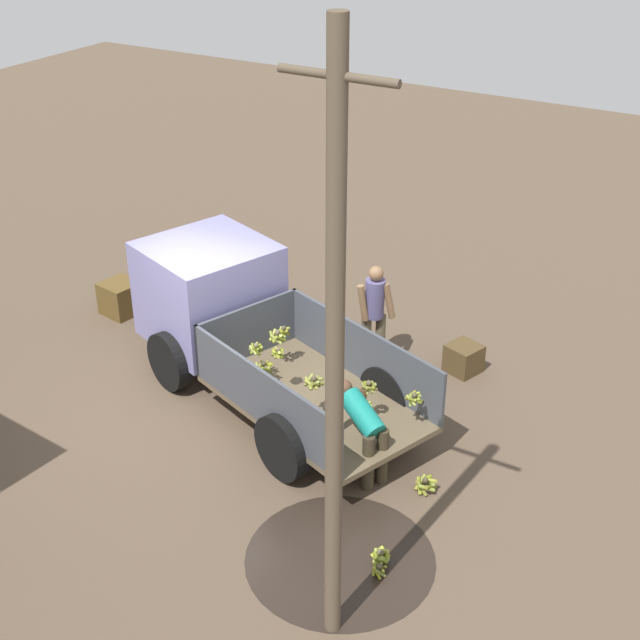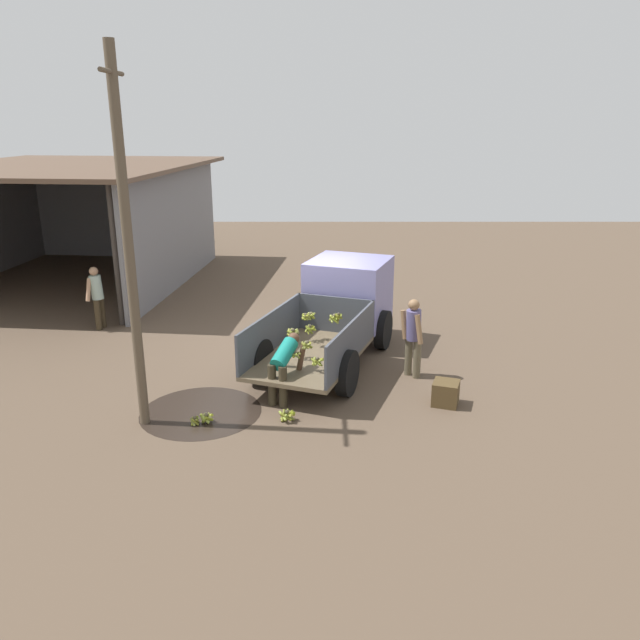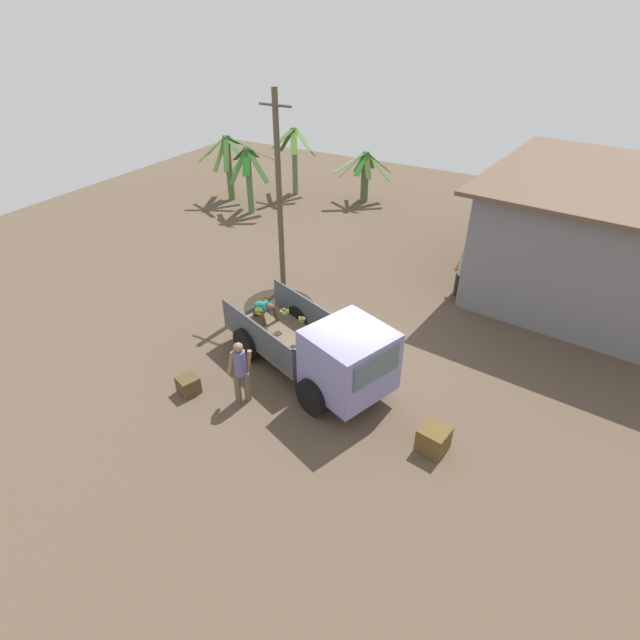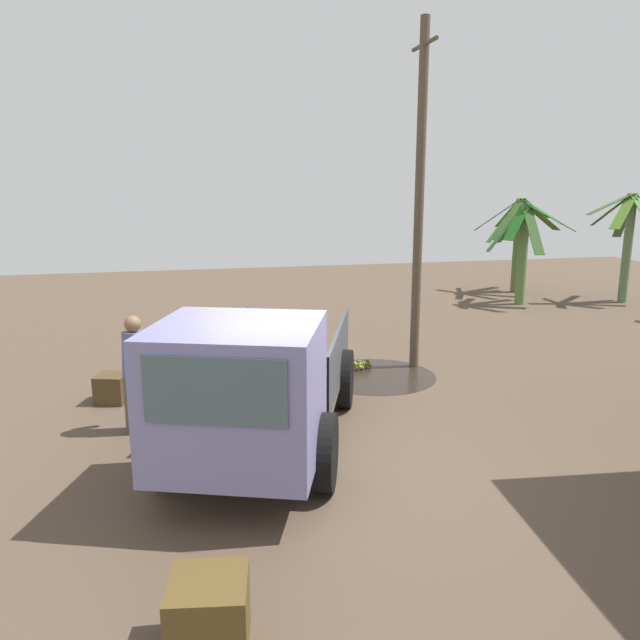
{
  "view_description": "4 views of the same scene",
  "coord_description": "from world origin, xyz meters",
  "px_view_note": "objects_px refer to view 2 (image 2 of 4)",
  "views": [
    {
      "loc": [
        -6.89,
        8.33,
        7.14
      ],
      "look_at": [
        -1.58,
        -0.82,
        1.31
      ],
      "focal_mm": 50.0,
      "sensor_mm": 36.0,
      "label": 1
    },
    {
      "loc": [
        -13.35,
        -0.31,
        4.95
      ],
      "look_at": [
        -1.69,
        -0.31,
        1.18
      ],
      "focal_mm": 35.0,
      "sensor_mm": 36.0,
      "label": 2
    },
    {
      "loc": [
        4.18,
        -8.97,
        8.02
      ],
      "look_at": [
        -0.86,
        -0.04,
        1.32
      ],
      "focal_mm": 28.0,
      "sensor_mm": 36.0,
      "label": 3
    },
    {
      "loc": [
        6.67,
        -1.55,
        3.35
      ],
      "look_at": [
        -1.97,
        0.47,
        1.38
      ],
      "focal_mm": 35.0,
      "sensor_mm": 36.0,
      "label": 4
    }
  ],
  "objects_px": {
    "banana_bunch_on_ground_1": "(195,420)",
    "wooden_crate_1": "(362,302)",
    "person_bystander_near_shed": "(97,295)",
    "person_foreground_visitor": "(413,334)",
    "banana_bunch_on_ground_2": "(287,415)",
    "banana_bunch_on_ground_0": "(207,417)",
    "utility_pole": "(128,244)",
    "wooden_crate_0": "(446,393)",
    "cargo_truck": "(342,304)",
    "person_worker_loading": "(284,363)"
  },
  "relations": [
    {
      "from": "banana_bunch_on_ground_1",
      "to": "wooden_crate_1",
      "type": "xyz_separation_m",
      "value": [
        6.49,
        -3.25,
        0.19
      ]
    },
    {
      "from": "person_bystander_near_shed",
      "to": "wooden_crate_1",
      "type": "relative_size",
      "value": 2.72
    },
    {
      "from": "person_foreground_visitor",
      "to": "banana_bunch_on_ground_2",
      "type": "xyz_separation_m",
      "value": [
        -1.95,
        2.41,
        -0.78
      ]
    },
    {
      "from": "banana_bunch_on_ground_0",
      "to": "wooden_crate_1",
      "type": "bearing_deg",
      "value": -25.52
    },
    {
      "from": "utility_pole",
      "to": "wooden_crate_0",
      "type": "distance_m",
      "value": 6.04
    },
    {
      "from": "cargo_truck",
      "to": "banana_bunch_on_ground_2",
      "type": "bearing_deg",
      "value": -176.12
    },
    {
      "from": "banana_bunch_on_ground_2",
      "to": "person_foreground_visitor",
      "type": "bearing_deg",
      "value": -50.91
    },
    {
      "from": "banana_bunch_on_ground_0",
      "to": "wooden_crate_0",
      "type": "height_order",
      "value": "wooden_crate_0"
    },
    {
      "from": "person_bystander_near_shed",
      "to": "wooden_crate_1",
      "type": "height_order",
      "value": "person_bystander_near_shed"
    },
    {
      "from": "banana_bunch_on_ground_0",
      "to": "banana_bunch_on_ground_2",
      "type": "distance_m",
      "value": 1.37
    },
    {
      "from": "person_worker_loading",
      "to": "wooden_crate_1",
      "type": "distance_m",
      "value": 5.8
    },
    {
      "from": "utility_pole",
      "to": "wooden_crate_1",
      "type": "distance_m",
      "value": 8.11
    },
    {
      "from": "cargo_truck",
      "to": "wooden_crate_1",
      "type": "distance_m",
      "value": 2.87
    },
    {
      "from": "cargo_truck",
      "to": "person_worker_loading",
      "type": "relative_size",
      "value": 4.28
    },
    {
      "from": "person_worker_loading",
      "to": "wooden_crate_0",
      "type": "height_order",
      "value": "person_worker_loading"
    },
    {
      "from": "banana_bunch_on_ground_1",
      "to": "utility_pole",
      "type": "bearing_deg",
      "value": 83.92
    },
    {
      "from": "person_foreground_visitor",
      "to": "wooden_crate_1",
      "type": "xyz_separation_m",
      "value": [
        4.38,
        0.72,
        -0.62
      ]
    },
    {
      "from": "person_worker_loading",
      "to": "banana_bunch_on_ground_0",
      "type": "xyz_separation_m",
      "value": [
        -0.91,
        1.28,
        -0.63
      ]
    },
    {
      "from": "person_bystander_near_shed",
      "to": "banana_bunch_on_ground_0",
      "type": "height_order",
      "value": "person_bystander_near_shed"
    },
    {
      "from": "utility_pole",
      "to": "banana_bunch_on_ground_2",
      "type": "relative_size",
      "value": 19.8
    },
    {
      "from": "utility_pole",
      "to": "banana_bunch_on_ground_2",
      "type": "bearing_deg",
      "value": -88.57
    },
    {
      "from": "person_foreground_visitor",
      "to": "wooden_crate_0",
      "type": "relative_size",
      "value": 3.57
    },
    {
      "from": "person_worker_loading",
      "to": "wooden_crate_0",
      "type": "xyz_separation_m",
      "value": [
        -0.17,
        -2.93,
        -0.51
      ]
    },
    {
      "from": "cargo_truck",
      "to": "person_worker_loading",
      "type": "xyz_separation_m",
      "value": [
        -2.8,
        1.15,
        -0.29
      ]
    },
    {
      "from": "person_foreground_visitor",
      "to": "wooden_crate_1",
      "type": "bearing_deg",
      "value": -122.05
    },
    {
      "from": "person_worker_loading",
      "to": "banana_bunch_on_ground_1",
      "type": "bearing_deg",
      "value": 148.36
    },
    {
      "from": "wooden_crate_0",
      "to": "wooden_crate_1",
      "type": "bearing_deg",
      "value": 11.46
    },
    {
      "from": "person_bystander_near_shed",
      "to": "person_worker_loading",
      "type": "bearing_deg",
      "value": 149.1
    },
    {
      "from": "person_bystander_near_shed",
      "to": "banana_bunch_on_ground_1",
      "type": "height_order",
      "value": "person_bystander_near_shed"
    },
    {
      "from": "person_foreground_visitor",
      "to": "wooden_crate_0",
      "type": "bearing_deg",
      "value": 67.16
    },
    {
      "from": "wooden_crate_1",
      "to": "cargo_truck",
      "type": "bearing_deg",
      "value": 166.72
    },
    {
      "from": "person_bystander_near_shed",
      "to": "banana_bunch_on_ground_1",
      "type": "bearing_deg",
      "value": 132.93
    },
    {
      "from": "banana_bunch_on_ground_2",
      "to": "wooden_crate_0",
      "type": "bearing_deg",
      "value": -76.95
    },
    {
      "from": "wooden_crate_1",
      "to": "wooden_crate_0",
      "type": "bearing_deg",
      "value": -168.54
    },
    {
      "from": "cargo_truck",
      "to": "wooden_crate_0",
      "type": "xyz_separation_m",
      "value": [
        -2.98,
        -1.79,
        -0.81
      ]
    },
    {
      "from": "person_foreground_visitor",
      "to": "banana_bunch_on_ground_2",
      "type": "height_order",
      "value": "person_foreground_visitor"
    },
    {
      "from": "person_bystander_near_shed",
      "to": "banana_bunch_on_ground_2",
      "type": "bearing_deg",
      "value": 144.44
    },
    {
      "from": "person_foreground_visitor",
      "to": "person_bystander_near_shed",
      "type": "distance_m",
      "value": 7.88
    },
    {
      "from": "banana_bunch_on_ground_1",
      "to": "person_foreground_visitor",
      "type": "bearing_deg",
      "value": -61.99
    },
    {
      "from": "wooden_crate_0",
      "to": "banana_bunch_on_ground_0",
      "type": "bearing_deg",
      "value": 99.89
    },
    {
      "from": "utility_pole",
      "to": "person_foreground_visitor",
      "type": "xyz_separation_m",
      "value": [
        2.01,
        -4.83,
        -2.2
      ]
    },
    {
      "from": "banana_bunch_on_ground_0",
      "to": "wooden_crate_0",
      "type": "bearing_deg",
      "value": -80.11
    },
    {
      "from": "cargo_truck",
      "to": "utility_pole",
      "type": "height_order",
      "value": "utility_pole"
    },
    {
      "from": "person_worker_loading",
      "to": "wooden_crate_1",
      "type": "relative_size",
      "value": 2.08
    },
    {
      "from": "person_bystander_near_shed",
      "to": "banana_bunch_on_ground_2",
      "type": "relative_size",
      "value": 5.1
    },
    {
      "from": "banana_bunch_on_ground_0",
      "to": "wooden_crate_1",
      "type": "relative_size",
      "value": 0.43
    },
    {
      "from": "utility_pole",
      "to": "banana_bunch_on_ground_1",
      "type": "xyz_separation_m",
      "value": [
        -0.09,
        -0.87,
        -3.01
      ]
    },
    {
      "from": "person_bystander_near_shed",
      "to": "banana_bunch_on_ground_1",
      "type": "xyz_separation_m",
      "value": [
        -5.13,
        -3.32,
        -0.77
      ]
    },
    {
      "from": "person_bystander_near_shed",
      "to": "wooden_crate_1",
      "type": "xyz_separation_m",
      "value": [
        1.36,
        -6.57,
        -0.59
      ]
    },
    {
      "from": "person_foreground_visitor",
      "to": "banana_bunch_on_ground_1",
      "type": "height_order",
      "value": "person_foreground_visitor"
    }
  ]
}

